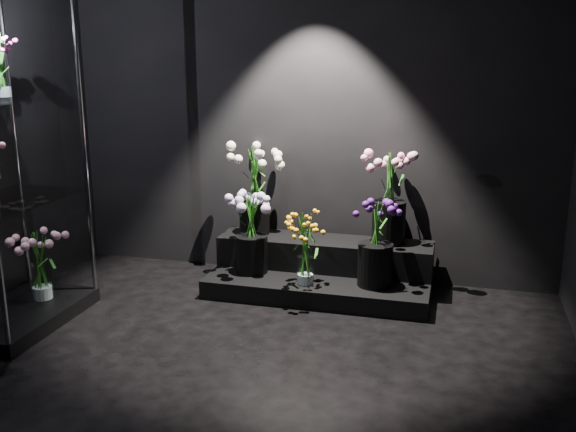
% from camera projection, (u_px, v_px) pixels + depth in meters
% --- Properties ---
extents(floor, '(4.00, 4.00, 0.00)m').
position_uv_depth(floor, '(225.00, 388.00, 3.58)').
color(floor, black).
rests_on(floor, ground).
extents(wall_back, '(4.00, 0.00, 4.00)m').
position_uv_depth(wall_back, '(308.00, 106.00, 5.10)').
color(wall_back, black).
rests_on(wall_back, floor).
extents(display_riser, '(1.70, 0.75, 0.38)m').
position_uv_depth(display_riser, '(322.00, 270.00, 5.05)').
color(display_riser, black).
rests_on(display_riser, floor).
extents(display_case, '(0.61, 1.02, 2.24)m').
position_uv_depth(display_case, '(4.00, 163.00, 4.17)').
color(display_case, black).
rests_on(display_case, floor).
extents(bouquet_orange_bells, '(0.36, 0.36, 0.53)m').
position_uv_depth(bouquet_orange_bells, '(306.00, 249.00, 4.72)').
color(bouquet_orange_bells, white).
rests_on(bouquet_orange_bells, display_riser).
extents(bouquet_lilac, '(0.44, 0.44, 0.62)m').
position_uv_depth(bouquet_lilac, '(251.00, 229.00, 4.96)').
color(bouquet_lilac, black).
rests_on(bouquet_lilac, display_riser).
extents(bouquet_purple, '(0.36, 0.36, 0.64)m').
position_uv_depth(bouquet_purple, '(376.00, 240.00, 4.67)').
color(bouquet_purple, black).
rests_on(bouquet_purple, display_riser).
extents(bouquet_cream_roses, '(0.51, 0.51, 0.70)m').
position_uv_depth(bouquet_cream_roses, '(254.00, 184.00, 5.15)').
color(bouquet_cream_roses, black).
rests_on(bouquet_cream_roses, display_riser).
extents(bouquet_pink_roses, '(0.46, 0.46, 0.72)m').
position_uv_depth(bouquet_pink_roses, '(390.00, 191.00, 4.90)').
color(bouquet_pink_roses, black).
rests_on(bouquet_pink_roses, display_riser).
extents(bouquet_case_magenta, '(0.28, 0.28, 0.40)m').
position_uv_depth(bouquet_case_magenta, '(0.00, 64.00, 4.14)').
color(bouquet_case_magenta, white).
rests_on(bouquet_case_magenta, display_case).
extents(bouquet_case_base_pink, '(0.36, 0.36, 0.48)m').
position_uv_depth(bouquet_case_base_pink, '(40.00, 264.00, 4.54)').
color(bouquet_case_base_pink, white).
rests_on(bouquet_case_base_pink, display_case).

